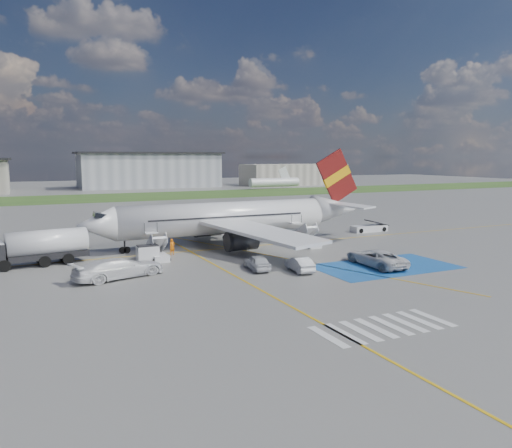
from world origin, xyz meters
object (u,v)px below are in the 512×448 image
object	(u,v)px
belt_loader	(369,229)
car_silver_a	(257,262)
gpu_cart	(148,254)
van_white_b	(119,265)
van_white_a	(376,255)
car_silver_b	(300,264)
fuel_tanker	(34,251)
airliner	(235,217)

from	to	relation	value
belt_loader	car_silver_a	distance (m)	29.75
gpu_cart	van_white_b	xyz separation A→B (m)	(-3.90, -5.66, 0.42)
gpu_cart	van_white_a	world-z (taller)	van_white_a
gpu_cart	car_silver_b	world-z (taller)	gpu_cart
belt_loader	van_white_b	world-z (taller)	van_white_b
car_silver_a	gpu_cart	bearing A→B (deg)	-35.35
fuel_tanker	belt_loader	size ratio (longest dim) A/B	1.82
fuel_tanker	car_silver_b	bearing A→B (deg)	-39.24
van_white_b	airliner	bearing A→B (deg)	-71.11
gpu_cart	car_silver_a	bearing A→B (deg)	-43.06
car_silver_b	fuel_tanker	bearing A→B (deg)	-23.41
car_silver_a	van_white_a	xyz separation A→B (m)	(11.48, -3.43, 0.38)
gpu_cart	car_silver_a	world-z (taller)	gpu_cart
airliner	car_silver_a	bearing A→B (deg)	-104.36
van_white_a	car_silver_a	bearing A→B (deg)	-13.79
car_silver_b	van_white_a	xyz separation A→B (m)	(8.14, -1.11, 0.41)
airliner	van_white_a	size ratio (longest dim) A/B	6.24
airliner	car_silver_b	world-z (taller)	airliner
airliner	van_white_a	bearing A→B (deg)	-65.29
airliner	van_white_b	size ratio (longest dim) A/B	5.82
gpu_cart	fuel_tanker	bearing A→B (deg)	162.64
car_silver_a	car_silver_b	world-z (taller)	car_silver_a
gpu_cart	car_silver_b	distance (m)	15.87
airliner	van_white_a	xyz separation A→B (m)	(7.94, -17.25, -2.29)
car_silver_a	van_white_b	world-z (taller)	van_white_b
gpu_cart	airliner	bearing A→B (deg)	24.80
gpu_cart	belt_loader	size ratio (longest dim) A/B	0.37
car_silver_b	van_white_a	distance (m)	8.22
car_silver_b	van_white_b	size ratio (longest dim) A/B	0.67
fuel_tanker	van_white_b	bearing A→B (deg)	-61.29
fuel_tanker	van_white_b	size ratio (longest dim) A/B	1.68
airliner	car_silver_a	size ratio (longest dim) A/B	8.68
airliner	gpu_cart	distance (m)	13.84
van_white_b	belt_loader	bearing A→B (deg)	-87.64
car_silver_a	car_silver_b	xyz separation A→B (m)	(3.34, -2.31, -0.02)
airliner	belt_loader	distance (m)	22.18
van_white_a	van_white_b	size ratio (longest dim) A/B	0.93
fuel_tanker	belt_loader	xyz separation A→B (m)	(44.85, 4.20, -1.05)
gpu_cart	van_white_b	size ratio (longest dim) A/B	0.35
fuel_tanker	van_white_a	bearing A→B (deg)	-33.87
airliner	fuel_tanker	world-z (taller)	airliner
airliner	gpu_cart	bearing A→B (deg)	-154.53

